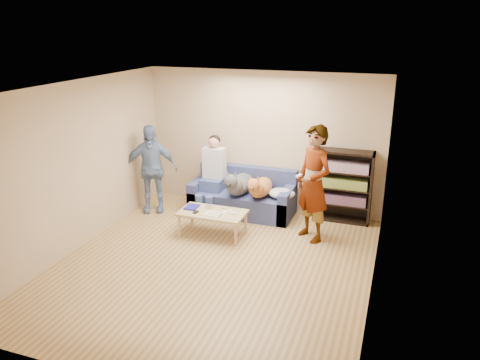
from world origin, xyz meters
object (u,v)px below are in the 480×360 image
at_px(dog_tan, 260,187).
at_px(coffee_table, 213,214).
at_px(person_standing_right, 314,184).
at_px(person_standing_left, 151,169).
at_px(notebook_blue, 192,207).
at_px(bookshelf, 343,184).
at_px(dog_gray, 239,184).
at_px(person_seated, 212,172).
at_px(sofa, 243,198).
at_px(camera_silver, 209,207).

distance_m(dog_tan, coffee_table, 1.08).
relative_size(person_standing_right, person_standing_left, 1.15).
xyz_separation_m(notebook_blue, coffee_table, (0.40, -0.05, -0.06)).
bearing_deg(person_standing_left, coffee_table, -46.31).
bearing_deg(person_standing_right, dog_tan, -165.30).
relative_size(person_standing_right, bookshelf, 1.47).
bearing_deg(person_standing_right, dog_gray, -158.89).
bearing_deg(person_seated, notebook_blue, -89.55).
bearing_deg(notebook_blue, person_seated, 90.45).
bearing_deg(coffee_table, person_standing_left, 157.19).
bearing_deg(dog_gray, person_standing_right, -18.50).
height_order(person_standing_right, coffee_table, person_standing_right).
bearing_deg(person_standing_right, sofa, -166.68).
distance_m(dog_gray, bookshelf, 1.87).
bearing_deg(dog_tan, person_standing_right, -24.91).
distance_m(person_standing_right, camera_silver, 1.81).
bearing_deg(sofa, dog_gray, -93.43).
height_order(dog_gray, dog_tan, dog_gray).
height_order(person_standing_right, camera_silver, person_standing_right).
height_order(person_standing_right, person_standing_left, person_standing_right).
bearing_deg(notebook_blue, bookshelf, 29.07).
bearing_deg(notebook_blue, dog_tan, 42.07).
relative_size(dog_tan, bookshelf, 0.88).
distance_m(person_standing_right, person_standing_left, 3.08).
height_order(dog_tan, coffee_table, dog_tan).
relative_size(notebook_blue, dog_gray, 0.21).
bearing_deg(dog_tan, camera_silver, -130.33).
xyz_separation_m(dog_gray, bookshelf, (1.81, 0.46, 0.05)).
bearing_deg(camera_silver, dog_tan, 49.67).
bearing_deg(person_seated, sofa, 12.69).
distance_m(coffee_table, bookshelf, 2.40).
xyz_separation_m(person_standing_right, dog_tan, (-1.04, 0.48, -0.35)).
height_order(notebook_blue, bookshelf, bookshelf).
relative_size(sofa, coffee_table, 1.73).
xyz_separation_m(person_standing_right, notebook_blue, (-1.99, -0.37, -0.52)).
distance_m(camera_silver, coffee_table, 0.18).
height_order(notebook_blue, sofa, sofa).
distance_m(sofa, dog_gray, 0.41).
relative_size(dog_gray, coffee_table, 1.13).
relative_size(person_seated, dog_tan, 1.29).
bearing_deg(dog_tan, coffee_table, -121.09).
height_order(coffee_table, bookshelf, bookshelf).
height_order(person_standing_right, dog_tan, person_standing_right).
bearing_deg(camera_silver, bookshelf, 30.84).
distance_m(person_standing_left, camera_silver, 1.51).
xyz_separation_m(camera_silver, dog_tan, (0.66, 0.78, 0.17)).
bearing_deg(person_seated, dog_gray, -10.04).
height_order(camera_silver, bookshelf, bookshelf).
xyz_separation_m(person_standing_left, notebook_blue, (1.09, -0.57, -0.40)).
distance_m(notebook_blue, dog_tan, 1.28).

